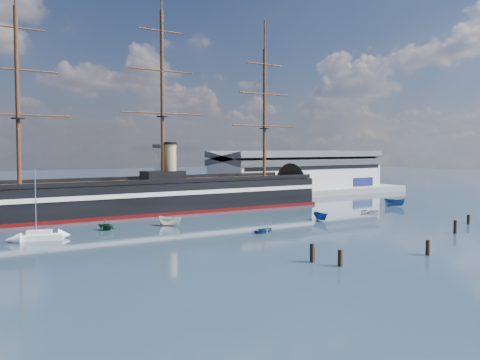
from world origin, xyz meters
TOP-DOWN VIEW (x-y plane):
  - ground at (0.00, 40.00)m, footprint 600.00×600.00m
  - quay at (10.00, 76.00)m, footprint 180.00×18.00m
  - warehouse at (58.00, 80.00)m, footprint 63.00×21.00m
  - quay_tower at (3.00, 73.00)m, footprint 5.00×5.00m
  - warship at (-7.92, 60.00)m, footprint 113.14×19.26m
  - sailboat at (-40.77, 34.77)m, footprint 8.06×4.92m
  - motorboat_a at (-14.27, 36.93)m, footprint 6.65×5.01m
  - motorboat_b at (-3.55, 19.26)m, footprint 2.10×3.26m
  - motorboat_c at (16.74, 25.21)m, footprint 6.19×3.40m
  - motorboat_d at (-27.06, 39.35)m, footprint 6.95×5.29m
  - motorboat_e at (37.00, 28.90)m, footprint 2.67×2.96m
  - motorboat_f at (53.54, 34.77)m, footprint 7.17×4.86m
  - piling_near_left at (-14.33, -5.55)m, footprint 0.64×0.64m
  - piling_near_mid at (3.07, -11.84)m, footprint 0.64×0.64m
  - piling_near_right at (24.95, -2.16)m, footprint 0.64×0.64m
  - piling_far_right at (38.37, 3.47)m, footprint 0.64×0.64m
  - piling_extra at (-13.00, -9.61)m, footprint 0.64×0.64m

SIDE VIEW (x-z plane):
  - ground at x=0.00m, z-range 0.00..0.00m
  - quay at x=10.00m, z-range -1.00..1.00m
  - motorboat_a at x=-14.27m, z-range -1.26..1.26m
  - motorboat_b at x=-3.55m, z-range -0.71..0.71m
  - motorboat_c at x=16.74m, z-range -1.17..1.17m
  - motorboat_d at x=-27.06m, z-range -1.17..1.17m
  - motorboat_e at x=37.00m, z-range -0.67..0.67m
  - motorboat_f at x=53.54m, z-range -1.35..1.35m
  - piling_near_left at x=-14.33m, z-range -1.66..1.66m
  - piling_near_mid at x=3.07m, z-range -1.50..1.50m
  - piling_near_right at x=24.95m, z-range -1.59..1.59m
  - piling_far_right at x=38.37m, z-range -1.35..1.35m
  - piling_extra at x=-13.00m, z-range -1.48..1.48m
  - sailboat at x=-40.77m, z-range -5.42..7.00m
  - warship at x=-7.92m, z-range -22.93..31.01m
  - warehouse at x=58.00m, z-range 2.18..13.78m
  - quay_tower at x=3.00m, z-range 2.25..17.25m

